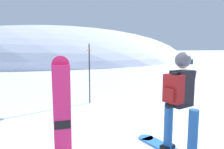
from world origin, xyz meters
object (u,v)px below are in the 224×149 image
at_px(piste_marker_near, 89,69).
at_px(rock_small, 174,92).
at_px(spare_snowboard, 62,107).
at_px(snowboarder_main, 180,102).

distance_m(piste_marker_near, rock_small, 3.78).
bearing_deg(spare_snowboard, piste_marker_near, 73.47).
height_order(snowboarder_main, spare_snowboard, snowboarder_main).
bearing_deg(snowboarder_main, piste_marker_near, 103.52).
distance_m(snowboarder_main, piste_marker_near, 3.78).
relative_size(piste_marker_near, rock_small, 2.47).
height_order(piste_marker_near, rock_small, piste_marker_near).
xyz_separation_m(spare_snowboard, rock_small, (4.48, 3.88, -0.84)).
bearing_deg(piste_marker_near, spare_snowboard, -106.53).
bearing_deg(snowboarder_main, spare_snowboard, 164.76).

